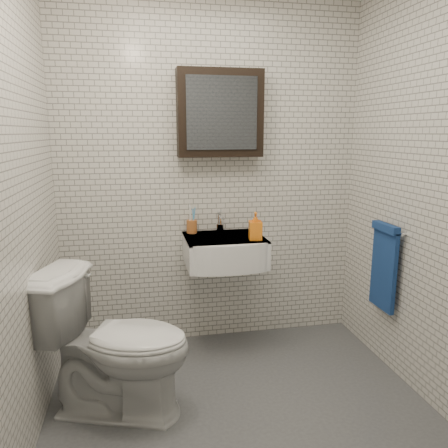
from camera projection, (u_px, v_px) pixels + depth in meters
name	position (u px, v px, depth m)	size (l,w,h in m)	color
ground	(242.00, 412.00, 2.50)	(2.20, 2.00, 0.01)	#484C50
room_shell	(245.00, 154.00, 2.19)	(2.22, 2.02, 2.51)	silver
washbasin	(225.00, 251.00, 3.05)	(0.55, 0.50, 0.20)	white
faucet	(220.00, 223.00, 3.21)	(0.06, 0.20, 0.15)	silver
mirror_cabinet	(220.00, 113.00, 3.04)	(0.60, 0.15, 0.60)	black
towel_rail	(384.00, 263.00, 2.88)	(0.09, 0.30, 0.58)	silver
toothbrush_cup	(192.00, 226.00, 3.18)	(0.10, 0.10, 0.21)	#A95C2A
soap_bottle	(255.00, 226.00, 2.97)	(0.09, 0.09, 0.19)	orange
toilet	(117.00, 343.00, 2.43)	(0.47, 0.82, 0.84)	white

